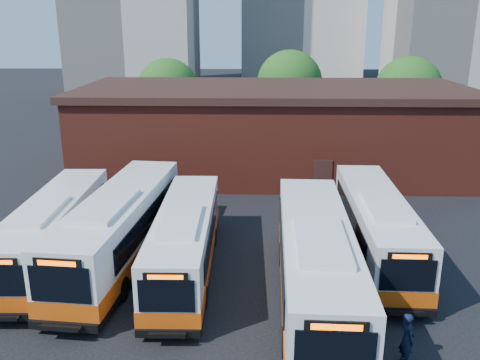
{
  "coord_description": "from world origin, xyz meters",
  "views": [
    {
      "loc": [
        -1.44,
        -17.79,
        10.87
      ],
      "look_at": [
        -2.15,
        5.83,
        3.54
      ],
      "focal_mm": 38.0,
      "sensor_mm": 36.0,
      "label": 1
    }
  ],
  "objects_px": {
    "bus_farwest": "(54,233)",
    "bus_west": "(120,230)",
    "transit_worker": "(407,339)",
    "bus_midwest": "(185,243)",
    "bus_east": "(376,228)",
    "bus_mideast": "(316,267)"
  },
  "relations": [
    {
      "from": "bus_farwest",
      "to": "bus_midwest",
      "type": "bearing_deg",
      "value": -9.9
    },
    {
      "from": "bus_farwest",
      "to": "bus_west",
      "type": "xyz_separation_m",
      "value": [
        3.17,
        -0.0,
        0.16
      ]
    },
    {
      "from": "transit_worker",
      "to": "bus_west",
      "type": "bearing_deg",
      "value": 47.78
    },
    {
      "from": "bus_east",
      "to": "transit_worker",
      "type": "distance_m",
      "value": 8.19
    },
    {
      "from": "bus_midwest",
      "to": "bus_west",
      "type": "bearing_deg",
      "value": 162.84
    },
    {
      "from": "bus_mideast",
      "to": "bus_east",
      "type": "distance_m",
      "value": 5.57
    },
    {
      "from": "bus_farwest",
      "to": "bus_midwest",
      "type": "distance_m",
      "value": 6.42
    },
    {
      "from": "bus_farwest",
      "to": "transit_worker",
      "type": "height_order",
      "value": "bus_farwest"
    },
    {
      "from": "bus_midwest",
      "to": "transit_worker",
      "type": "bearing_deg",
      "value": -38.62
    },
    {
      "from": "transit_worker",
      "to": "bus_midwest",
      "type": "bearing_deg",
      "value": 42.61
    },
    {
      "from": "bus_mideast",
      "to": "bus_east",
      "type": "height_order",
      "value": "bus_mideast"
    },
    {
      "from": "bus_west",
      "to": "bus_mideast",
      "type": "bearing_deg",
      "value": -17.08
    },
    {
      "from": "bus_west",
      "to": "bus_midwest",
      "type": "relative_size",
      "value": 1.14
    },
    {
      "from": "bus_mideast",
      "to": "transit_worker",
      "type": "distance_m",
      "value": 4.59
    },
    {
      "from": "bus_west",
      "to": "bus_east",
      "type": "bearing_deg",
      "value": 9.19
    },
    {
      "from": "bus_east",
      "to": "transit_worker",
      "type": "height_order",
      "value": "bus_east"
    },
    {
      "from": "bus_mideast",
      "to": "bus_east",
      "type": "xyz_separation_m",
      "value": [
        3.38,
        4.43,
        -0.15
      ]
    },
    {
      "from": "bus_farwest",
      "to": "bus_west",
      "type": "relative_size",
      "value": 0.89
    },
    {
      "from": "bus_west",
      "to": "transit_worker",
      "type": "bearing_deg",
      "value": -27.65
    },
    {
      "from": "bus_midwest",
      "to": "bus_east",
      "type": "xyz_separation_m",
      "value": [
        8.92,
        1.83,
        0.05
      ]
    },
    {
      "from": "bus_west",
      "to": "bus_midwest",
      "type": "xyz_separation_m",
      "value": [
        3.18,
        -0.93,
        -0.18
      ]
    },
    {
      "from": "bus_midwest",
      "to": "bus_mideast",
      "type": "distance_m",
      "value": 6.12
    }
  ]
}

